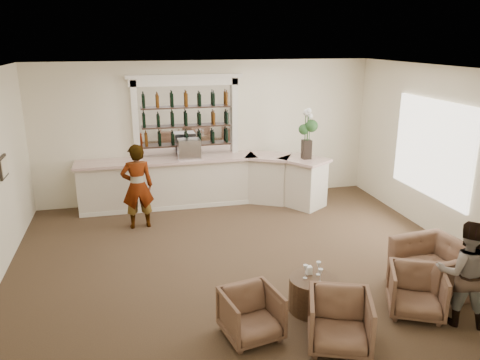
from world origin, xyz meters
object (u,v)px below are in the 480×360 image
Objects in this scene: cocktail_table at (313,294)px; armchair_center at (340,321)px; bar_counter at (205,181)px; espresso_machine at (189,149)px; armchair_far at (436,267)px; flower_vase at (307,131)px; sommelier at (137,186)px; armchair_right at (416,291)px; armchair_left at (251,314)px; guest at (464,273)px.

armchair_center is at bearing -90.05° from cocktail_table.
espresso_machine is (-0.34, 0.06, 0.79)m from bar_counter.
armchair_far reaches higher than armchair_center.
espresso_machine is at bearing 170.16° from bar_counter.
cocktail_table is 1.40× the size of espresso_machine.
sommelier is at bearing -173.89° from flower_vase.
armchair_right is at bearing 38.70° from armchair_center.
armchair_center is 5.44m from flower_vase.
flower_vase is (2.51, 4.58, 1.46)m from armchair_left.
bar_counter is at bearing 138.44° from armchair_right.
armchair_left is (-0.26, -5.19, -0.24)m from bar_counter.
bar_counter is 6.12m from guest.
armchair_center is at bearing -78.20° from espresso_machine.
espresso_machine is (-2.50, 5.27, 1.01)m from armchair_right.
flower_vase is (-0.60, 4.08, 1.41)m from armchair_far.
sommelier is at bearing 121.85° from cocktail_table.
guest is 5.04m from flower_vase.
cocktail_table is at bearing 11.06° from armchair_left.
armchair_right is (3.72, -4.19, -0.54)m from sommelier.
bar_counter is 8.19× the size of cocktail_table.
armchair_right is (1.39, -0.44, 0.10)m from cocktail_table.
flower_vase is (3.81, 0.41, 0.90)m from sommelier.
armchair_center is (-1.85, -0.12, -0.39)m from guest.
armchair_far is at bearing -55.33° from espresso_machine.
armchair_left reaches higher than cocktail_table.
espresso_machine is (-1.11, 5.71, 1.00)m from armchair_center.
bar_counter is 5.64m from armchair_right.
armchair_left is at bearing 177.12° from armchair_center.
armchair_right is at bearing -60.86° from armchair_far.
espresso_machine is 0.43× the size of flower_vase.
cocktail_table is 0.96× the size of armchair_left.
armchair_left is at bearing 102.98° from sommelier.
armchair_center is (0.77, -5.65, -0.21)m from bar_counter.
guest reaches higher than armchair_left.
bar_counter is 11.43× the size of espresso_machine.
espresso_machine reaches higher than armchair_center.
flower_vase is (2.59, -0.67, 0.43)m from espresso_machine.
armchair_right is 1.52× the size of espresso_machine.
guest reaches higher than cocktail_table.
armchair_left is at bearing -88.55° from armchair_far.
cocktail_table is 0.88m from armchair_center.
armchair_far is 2.31× the size of espresso_machine.
armchair_center is at bearing 29.73° from guest.
armchair_center is at bearing -106.37° from flower_vase.
espresso_machine is at bearing 122.13° from armchair_center.
guest reaches higher than armchair_center.
cocktail_table is 1.12m from armchair_left.
espresso_machine reaches higher than armchair_left.
guest is at bearing 24.73° from armchair_center.
sommelier is at bearing -21.06° from guest.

